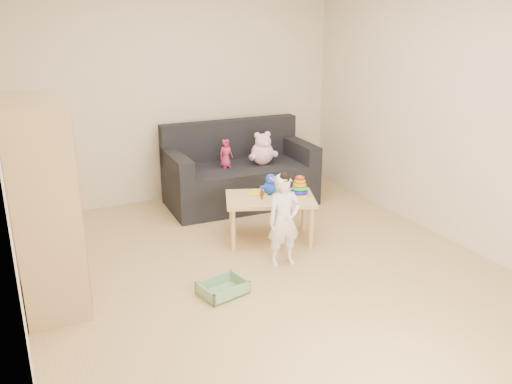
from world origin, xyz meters
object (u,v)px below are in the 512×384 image
wardrobe (42,205)px  toddler (284,221)px  sofa (241,184)px  play_table (270,219)px

wardrobe → toddler: bearing=-6.9°
sofa → toddler: 1.69m
play_table → toddler: 0.59m
wardrobe → toddler: 2.03m
wardrobe → play_table: size_ratio=1.86×
sofa → toddler: size_ratio=2.05×
play_table → toddler: size_ratio=1.04×
toddler → sofa: bearing=85.0°
wardrobe → sofa: (2.30, 1.41, -0.57)m
wardrobe → sofa: bearing=31.6°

